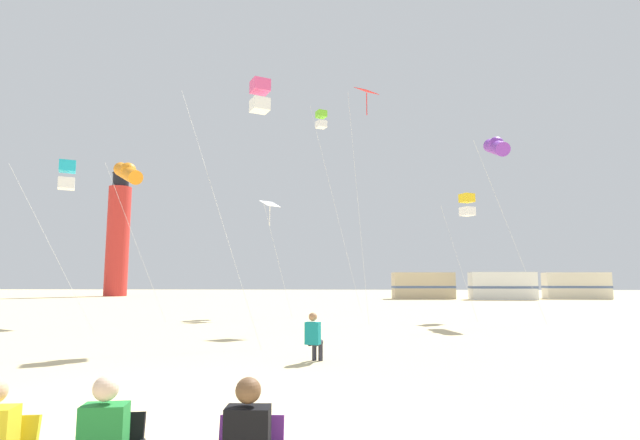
{
  "coord_description": "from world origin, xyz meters",
  "views": [
    {
      "loc": [
        2.83,
        -7.06,
        1.9
      ],
      "look_at": [
        1.62,
        12.56,
        4.36
      ],
      "focal_mm": 27.42,
      "sensor_mm": 36.0,
      "label": 1
    }
  ],
  "objects_px": {
    "rv_van_tan": "(423,286)",
    "kite_box_cyan": "(67,175)",
    "kite_tube_violet": "(496,147)",
    "kite_box_lime": "(321,120)",
    "kite_diamond_white": "(270,207)",
    "rv_van_white": "(502,286)",
    "lighthouse_distant": "(118,234)",
    "kite_tube_orange": "(128,172)",
    "kite_flyer_standing": "(314,336)",
    "kite_diamond_scarlet": "(366,101)",
    "kite_box_gold": "(467,205)",
    "rv_van_cream": "(576,286)",
    "kite_box_rainbow": "(260,96)"
  },
  "relations": [
    {
      "from": "rv_van_tan",
      "to": "kite_box_cyan",
      "type": "bearing_deg",
      "value": -123.37
    },
    {
      "from": "kite_tube_violet",
      "to": "kite_box_lime",
      "type": "height_order",
      "value": "kite_box_lime"
    },
    {
      "from": "kite_diamond_white",
      "to": "rv_van_white",
      "type": "height_order",
      "value": "kite_diamond_white"
    },
    {
      "from": "kite_box_cyan",
      "to": "lighthouse_distant",
      "type": "bearing_deg",
      "value": 113.63
    },
    {
      "from": "kite_tube_orange",
      "to": "kite_box_lime",
      "type": "distance_m",
      "value": 13.23
    },
    {
      "from": "kite_flyer_standing",
      "to": "rv_van_tan",
      "type": "distance_m",
      "value": 42.3
    },
    {
      "from": "kite_flyer_standing",
      "to": "lighthouse_distant",
      "type": "relative_size",
      "value": 0.07
    },
    {
      "from": "kite_tube_violet",
      "to": "kite_tube_orange",
      "type": "relative_size",
      "value": 1.17
    },
    {
      "from": "rv_van_tan",
      "to": "kite_diamond_white",
      "type": "bearing_deg",
      "value": -118.59
    },
    {
      "from": "kite_diamond_scarlet",
      "to": "kite_tube_orange",
      "type": "bearing_deg",
      "value": 177.68
    },
    {
      "from": "kite_tube_violet",
      "to": "kite_box_gold",
      "type": "relative_size",
      "value": 1.45
    },
    {
      "from": "kite_box_lime",
      "to": "rv_van_tan",
      "type": "xyz_separation_m",
      "value": [
        9.58,
        22.14,
        -11.06
      ]
    },
    {
      "from": "kite_box_lime",
      "to": "lighthouse_distant",
      "type": "relative_size",
      "value": 0.78
    },
    {
      "from": "kite_tube_orange",
      "to": "rv_van_tan",
      "type": "height_order",
      "value": "kite_tube_orange"
    },
    {
      "from": "kite_diamond_white",
      "to": "rv_van_tan",
      "type": "relative_size",
      "value": 0.95
    },
    {
      "from": "rv_van_tan",
      "to": "rv_van_white",
      "type": "distance_m",
      "value": 7.96
    },
    {
      "from": "kite_flyer_standing",
      "to": "rv_van_cream",
      "type": "distance_m",
      "value": 49.33
    },
    {
      "from": "kite_box_gold",
      "to": "kite_box_rainbow",
      "type": "bearing_deg",
      "value": -135.91
    },
    {
      "from": "kite_diamond_scarlet",
      "to": "rv_van_cream",
      "type": "height_order",
      "value": "kite_diamond_scarlet"
    },
    {
      "from": "rv_van_cream",
      "to": "kite_box_cyan",
      "type": "bearing_deg",
      "value": -130.05
    },
    {
      "from": "kite_tube_orange",
      "to": "kite_box_rainbow",
      "type": "height_order",
      "value": "kite_box_rainbow"
    },
    {
      "from": "rv_van_tan",
      "to": "rv_van_cream",
      "type": "bearing_deg",
      "value": -0.68
    },
    {
      "from": "kite_box_rainbow",
      "to": "rv_van_white",
      "type": "bearing_deg",
      "value": 61.96
    },
    {
      "from": "kite_diamond_white",
      "to": "lighthouse_distant",
      "type": "distance_m",
      "value": 42.87
    },
    {
      "from": "kite_diamond_scarlet",
      "to": "kite_box_gold",
      "type": "distance_m",
      "value": 7.55
    },
    {
      "from": "kite_flyer_standing",
      "to": "rv_van_tan",
      "type": "xyz_separation_m",
      "value": [
        8.62,
        41.4,
        0.78
      ]
    },
    {
      "from": "rv_van_cream",
      "to": "kite_tube_orange",
      "type": "bearing_deg",
      "value": -133.59
    },
    {
      "from": "kite_diamond_scarlet",
      "to": "kite_box_rainbow",
      "type": "bearing_deg",
      "value": -123.03
    },
    {
      "from": "kite_box_cyan",
      "to": "lighthouse_distant",
      "type": "height_order",
      "value": "lighthouse_distant"
    },
    {
      "from": "kite_box_gold",
      "to": "kite_flyer_standing",
      "type": "bearing_deg",
      "value": -117.04
    },
    {
      "from": "kite_tube_orange",
      "to": "kite_box_cyan",
      "type": "relative_size",
      "value": 1.19
    },
    {
      "from": "lighthouse_distant",
      "to": "rv_van_white",
      "type": "bearing_deg",
      "value": -11.32
    },
    {
      "from": "kite_tube_orange",
      "to": "kite_diamond_scarlet",
      "type": "height_order",
      "value": "kite_diamond_scarlet"
    },
    {
      "from": "kite_box_gold",
      "to": "rv_van_tan",
      "type": "height_order",
      "value": "kite_box_gold"
    },
    {
      "from": "kite_flyer_standing",
      "to": "kite_tube_violet",
      "type": "distance_m",
      "value": 16.83
    },
    {
      "from": "kite_box_gold",
      "to": "rv_van_cream",
      "type": "height_order",
      "value": "kite_box_gold"
    },
    {
      "from": "kite_box_cyan",
      "to": "rv_van_cream",
      "type": "height_order",
      "value": "kite_box_cyan"
    },
    {
      "from": "kite_box_rainbow",
      "to": "rv_van_tan",
      "type": "relative_size",
      "value": 1.36
    },
    {
      "from": "kite_tube_orange",
      "to": "kite_box_rainbow",
      "type": "bearing_deg",
      "value": -40.15
    },
    {
      "from": "kite_box_gold",
      "to": "rv_van_tan",
      "type": "distance_m",
      "value": 28.24
    },
    {
      "from": "kite_flyer_standing",
      "to": "rv_van_white",
      "type": "bearing_deg",
      "value": -97.47
    },
    {
      "from": "rv_van_tan",
      "to": "kite_flyer_standing",
      "type": "bearing_deg",
      "value": -106.35
    },
    {
      "from": "kite_tube_violet",
      "to": "kite_diamond_scarlet",
      "type": "relative_size",
      "value": 0.83
    },
    {
      "from": "kite_tube_violet",
      "to": "kite_tube_orange",
      "type": "bearing_deg",
      "value": -176.35
    },
    {
      "from": "rv_van_tan",
      "to": "rv_van_cream",
      "type": "xyz_separation_m",
      "value": [
        16.38,
        1.12,
        0.0
      ]
    },
    {
      "from": "kite_box_cyan",
      "to": "rv_van_tan",
      "type": "bearing_deg",
      "value": 61.22
    },
    {
      "from": "kite_diamond_white",
      "to": "kite_tube_orange",
      "type": "bearing_deg",
      "value": -155.11
    },
    {
      "from": "kite_tube_orange",
      "to": "kite_box_cyan",
      "type": "distance_m",
      "value": 4.65
    },
    {
      "from": "kite_tube_violet",
      "to": "kite_box_rainbow",
      "type": "bearing_deg",
      "value": -143.54
    },
    {
      "from": "kite_diamond_white",
      "to": "rv_van_tan",
      "type": "bearing_deg",
      "value": 66.0
    }
  ]
}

